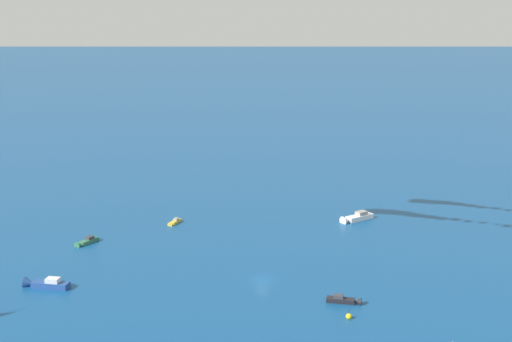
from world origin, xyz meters
The scene contains 7 objects.
ground_plane centered at (0.00, 0.00, 0.00)m, with size 2000.00×2000.00×0.00m, color navy.
motorboat_near_centre centered at (16.87, 9.35, 0.51)m, with size 5.27×6.19×1.89m.
motorboat_offshore centered at (-37.65, -27.99, 0.51)m, with size 5.17×6.35×1.91m.
motorboat_outer_ring_a centered at (-27.24, 39.52, 0.76)m, with size 4.27×10.06×2.84m.
motorboat_outer_ring_b centered at (-44.28, -4.17, 0.41)m, with size 4.65×4.71×1.53m.
motorboat_outer_ring_c centered at (-14.42, -40.79, 0.72)m, with size 7.27×8.84×2.66m.
marker_buoy centered at (23.04, 6.28, 0.39)m, with size 1.10×1.10×2.10m.
Camera 1 is at (123.19, -57.68, 54.09)m, focal length 50.02 mm.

